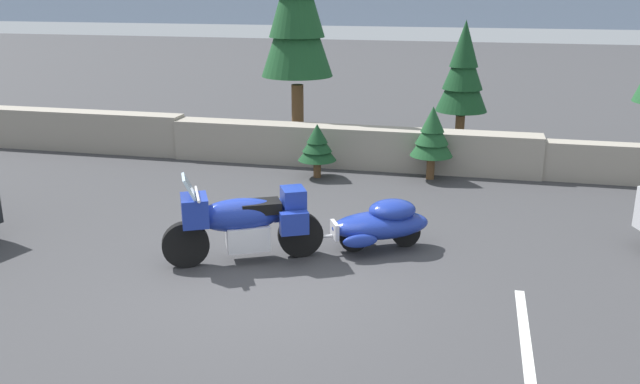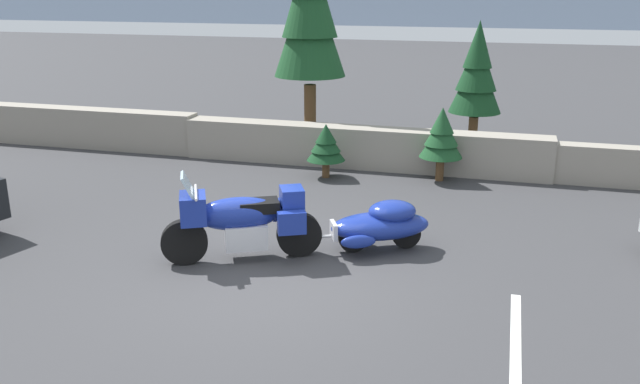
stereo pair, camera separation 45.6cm
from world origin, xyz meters
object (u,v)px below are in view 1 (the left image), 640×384
at_px(car_shaped_trailer, 381,223).
at_px(pine_tree_tall, 297,5).
at_px(touring_motorcycle, 243,221).
at_px(pine_tree_far_right, 463,71).

xyz_separation_m(car_shaped_trailer, pine_tree_tall, (-2.86, 5.91, 2.97)).
height_order(car_shaped_trailer, pine_tree_tall, pine_tree_tall).
distance_m(touring_motorcycle, car_shaped_trailer, 2.08).
height_order(touring_motorcycle, pine_tree_far_right, pine_tree_far_right).
bearing_deg(pine_tree_far_right, car_shaped_trailer, -98.44).
bearing_deg(car_shaped_trailer, touring_motorcycle, -153.48).
distance_m(car_shaped_trailer, pine_tree_far_right, 6.64).
bearing_deg(pine_tree_far_right, pine_tree_tall, -172.68).
relative_size(touring_motorcycle, pine_tree_tall, 0.39).
relative_size(car_shaped_trailer, pine_tree_far_right, 0.69).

